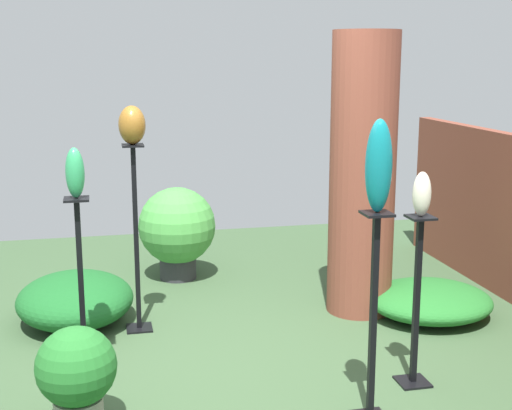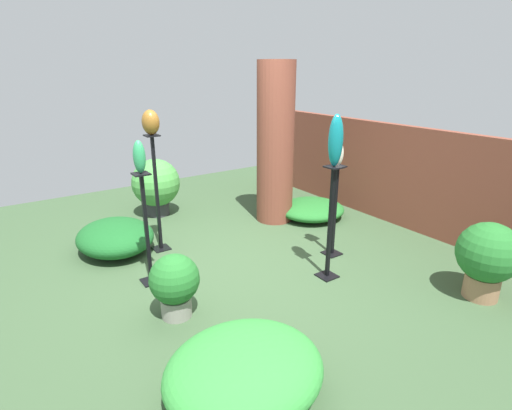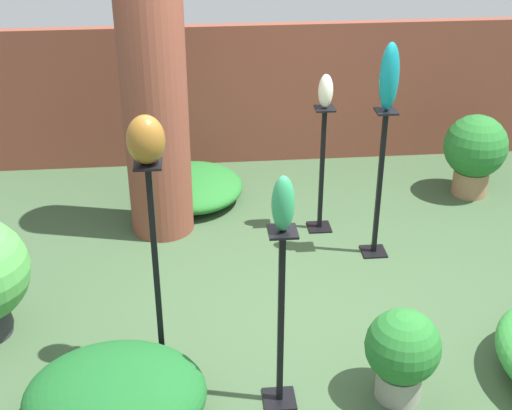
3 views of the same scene
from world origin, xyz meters
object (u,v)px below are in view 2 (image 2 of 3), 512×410
at_px(pedestal_teal, 330,228).
at_px(art_vase_ivory, 338,154).
at_px(pedestal_ivory, 334,215).
at_px(art_vase_bronze, 151,122).
at_px(potted_plant_walkway_edge, 156,184).
at_px(pedestal_jade, 147,234).
at_px(art_vase_teal, 336,141).
at_px(art_vase_jade, 139,157).
at_px(potted_plant_front_left, 488,256).
at_px(pedestal_bronze, 157,199).
at_px(brick_pillar, 275,144).
at_px(potted_plant_mid_left, 175,283).

xyz_separation_m(pedestal_teal, art_vase_ivory, (-0.38, 0.45, 0.69)).
height_order(pedestal_ivory, art_vase_bronze, art_vase_bronze).
distance_m(art_vase_bronze, potted_plant_walkway_edge, 1.71).
xyz_separation_m(pedestal_jade, potted_plant_walkway_edge, (-1.95, 0.85, -0.06)).
relative_size(pedestal_teal, art_vase_bronze, 4.35).
bearing_deg(art_vase_bronze, pedestal_teal, 35.99).
bearing_deg(art_vase_teal, art_vase_jade, -121.11).
distance_m(art_vase_teal, art_vase_jade, 1.93).
height_order(art_vase_teal, art_vase_ivory, art_vase_teal).
relative_size(art_vase_ivory, potted_plant_front_left, 0.35).
bearing_deg(art_vase_bronze, art_vase_teal, 35.99).
relative_size(pedestal_bronze, pedestal_teal, 1.16).
relative_size(pedestal_teal, pedestal_jade, 1.04).
height_order(pedestal_jade, pedestal_ivory, pedestal_jade).
distance_m(pedestal_ivory, potted_plant_walkway_edge, 2.85).
relative_size(brick_pillar, potted_plant_front_left, 2.90).
height_order(art_vase_bronze, potted_plant_walkway_edge, art_vase_bronze).
xyz_separation_m(art_vase_bronze, art_vase_ivory, (1.33, 1.69, -0.34)).
distance_m(art_vase_ivory, potted_plant_front_left, 1.83).
height_order(pedestal_teal, pedestal_ivory, pedestal_teal).
distance_m(art_vase_bronze, potted_plant_mid_left, 1.97).
xyz_separation_m(pedestal_teal, potted_plant_front_left, (1.18, 0.98, -0.12)).
relative_size(pedestal_jade, art_vase_ivory, 4.31).
relative_size(pedestal_bronze, art_vase_teal, 2.80).
xyz_separation_m(art_vase_bronze, art_vase_teal, (1.71, 1.25, -0.09)).
relative_size(pedestal_ivory, art_vase_ivory, 4.01).
height_order(art_vase_jade, art_vase_ivory, art_vase_jade).
distance_m(pedestal_bronze, art_vase_teal, 2.28).
height_order(pedestal_teal, potted_plant_mid_left, pedestal_teal).
relative_size(pedestal_jade, potted_plant_front_left, 1.53).
height_order(brick_pillar, pedestal_jade, brick_pillar).
relative_size(pedestal_ivory, potted_plant_mid_left, 1.83).
xyz_separation_m(art_vase_jade, art_vase_ivory, (0.61, 2.10, -0.11)).
bearing_deg(pedestal_jade, pedestal_ivory, 73.67).
xyz_separation_m(art_vase_bronze, potted_plant_front_left, (2.89, 2.22, -1.14)).
relative_size(art_vase_ivory, potted_plant_mid_left, 0.46).
bearing_deg(pedestal_bronze, art_vase_teal, 35.99).
bearing_deg(pedestal_bronze, art_vase_jade, -29.15).
height_order(pedestal_teal, art_vase_jade, art_vase_jade).
bearing_deg(art_vase_teal, potted_plant_front_left, 39.79).
bearing_deg(pedestal_teal, potted_plant_mid_left, -98.73).
xyz_separation_m(pedestal_bronze, pedestal_teal, (1.71, 1.25, -0.10)).
height_order(brick_pillar, pedestal_teal, brick_pillar).
bearing_deg(potted_plant_mid_left, art_vase_bronze, 163.64).
height_order(pedestal_bronze, art_vase_jade, art_vase_jade).
relative_size(art_vase_teal, potted_plant_front_left, 0.66).
distance_m(art_vase_ivory, potted_plant_walkway_edge, 2.96).
relative_size(pedestal_bronze, art_vase_ivory, 5.19).
height_order(pedestal_bronze, potted_plant_mid_left, pedestal_bronze).
xyz_separation_m(pedestal_jade, art_vase_jade, (-0.00, 0.00, 0.82)).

